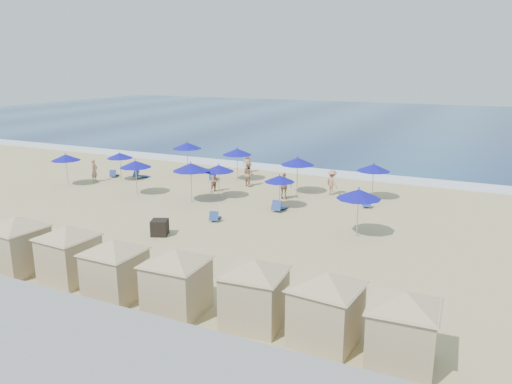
% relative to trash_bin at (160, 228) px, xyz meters
% --- Properties ---
extents(ground, '(160.00, 160.00, 0.00)m').
position_rel_trash_bin_xyz_m(ground, '(0.64, 3.09, -0.42)').
color(ground, tan).
rests_on(ground, ground).
extents(ocean, '(160.00, 80.00, 0.06)m').
position_rel_trash_bin_xyz_m(ocean, '(0.64, 58.09, -0.39)').
color(ocean, navy).
rests_on(ocean, ground).
extents(surf_line, '(160.00, 2.50, 0.08)m').
position_rel_trash_bin_xyz_m(surf_line, '(0.64, 18.59, -0.38)').
color(surf_line, white).
rests_on(surf_line, ground).
extents(trash_bin, '(1.09, 1.09, 0.83)m').
position_rel_trash_bin_xyz_m(trash_bin, '(0.00, 0.00, 0.00)').
color(trash_bin, black).
rests_on(trash_bin, ground).
extents(cabana_0, '(4.33, 4.33, 2.73)m').
position_rel_trash_bin_xyz_m(cabana_0, '(-2.62, -6.48, 1.14)').
color(cabana_0, tan).
rests_on(cabana_0, ground).
extents(cabana_1, '(4.18, 4.18, 2.63)m').
position_rel_trash_bin_xyz_m(cabana_1, '(0.08, -6.25, 1.09)').
color(cabana_1, tan).
rests_on(cabana_1, ground).
extents(cabana_2, '(4.13, 4.13, 2.59)m').
position_rel_trash_bin_xyz_m(cabana_2, '(2.86, -6.66, 1.07)').
color(cabana_2, tan).
rests_on(cabana_2, ground).
extents(cabana_3, '(4.24, 4.24, 2.66)m').
position_rel_trash_bin_xyz_m(cabana_3, '(5.64, -6.60, 1.11)').
color(cabana_3, tan).
rests_on(cabana_3, ground).
extents(cabana_4, '(4.19, 4.19, 2.63)m').
position_rel_trash_bin_xyz_m(cabana_4, '(8.54, -6.19, 1.09)').
color(cabana_4, tan).
rests_on(cabana_4, ground).
extents(cabana_5, '(4.25, 4.25, 2.68)m').
position_rel_trash_bin_xyz_m(cabana_5, '(11.11, -6.23, 1.12)').
color(cabana_5, tan).
rests_on(cabana_5, ground).
extents(cabana_6, '(4.16, 4.16, 2.61)m').
position_rel_trash_bin_xyz_m(cabana_6, '(13.53, -6.45, 1.08)').
color(cabana_6, tan).
rests_on(cabana_6, ground).
extents(umbrella_0, '(1.99, 1.99, 2.26)m').
position_rel_trash_bin_xyz_m(umbrella_0, '(-10.35, 9.14, 1.55)').
color(umbrella_0, '#A5A8AD').
rests_on(umbrella_0, ground).
extents(umbrella_1, '(2.12, 2.12, 2.42)m').
position_rel_trash_bin_xyz_m(umbrella_1, '(-12.90, 6.21, 1.68)').
color(umbrella_1, '#A5A8AD').
rests_on(umbrella_1, ground).
extents(umbrella_2, '(2.38, 2.38, 2.70)m').
position_rel_trash_bin_xyz_m(umbrella_2, '(-7.04, 13.43, 1.93)').
color(umbrella_2, '#A5A8AD').
rests_on(umbrella_2, ground).
extents(umbrella_3, '(2.18, 2.18, 2.48)m').
position_rel_trash_bin_xyz_m(umbrella_3, '(-6.50, 6.24, 1.73)').
color(umbrella_3, '#A5A8AD').
rests_on(umbrella_3, ground).
extents(umbrella_4, '(2.28, 2.28, 2.60)m').
position_rel_trash_bin_xyz_m(umbrella_4, '(-2.26, 13.07, 1.84)').
color(umbrella_4, '#A5A8AD').
rests_on(umbrella_4, ground).
extents(umbrella_5, '(2.08, 2.08, 2.37)m').
position_rel_trash_bin_xyz_m(umbrella_5, '(-0.92, 7.88, 1.63)').
color(umbrella_5, '#A5A8AD').
rests_on(umbrella_5, ground).
extents(umbrella_6, '(2.37, 2.37, 2.70)m').
position_rel_trash_bin_xyz_m(umbrella_6, '(-2.02, 6.22, 1.93)').
color(umbrella_6, '#A5A8AD').
rests_on(umbrella_6, ground).
extents(umbrella_7, '(2.33, 2.33, 2.65)m').
position_rel_trash_bin_xyz_m(umbrella_7, '(3.39, 11.21, 1.88)').
color(umbrella_7, '#A5A8AD').
rests_on(umbrella_7, ground).
extents(umbrella_8, '(1.91, 1.91, 2.17)m').
position_rel_trash_bin_xyz_m(umbrella_8, '(3.66, 7.44, 1.47)').
color(umbrella_8, '#A5A8AD').
rests_on(umbrella_8, ground).
extents(umbrella_9, '(2.19, 2.19, 2.50)m').
position_rel_trash_bin_xyz_m(umbrella_9, '(8.43, 12.00, 1.75)').
color(umbrella_9, '#A5A8AD').
rests_on(umbrella_9, ground).
extents(umbrella_10, '(2.32, 2.32, 2.64)m').
position_rel_trash_bin_xyz_m(umbrella_10, '(9.39, 4.34, 1.87)').
color(umbrella_10, '#A5A8AD').
rests_on(umbrella_10, ground).
extents(beach_chair_0, '(0.93, 1.24, 0.62)m').
position_rel_trash_bin_xyz_m(beach_chair_0, '(-11.74, 9.89, -0.20)').
color(beach_chair_0, navy).
rests_on(beach_chair_0, ground).
extents(beach_chair_1, '(0.94, 1.43, 0.73)m').
position_rel_trash_bin_xyz_m(beach_chair_1, '(-9.55, 10.39, -0.17)').
color(beach_chair_1, navy).
rests_on(beach_chair_1, ground).
extents(beach_chair_2, '(0.99, 1.31, 0.66)m').
position_rel_trash_bin_xyz_m(beach_chair_2, '(-4.01, 12.31, -0.19)').
color(beach_chair_2, navy).
rests_on(beach_chair_2, ground).
extents(beach_chair_3, '(0.86, 1.25, 0.63)m').
position_rel_trash_bin_xyz_m(beach_chair_3, '(1.33, 3.44, -0.20)').
color(beach_chair_3, navy).
rests_on(beach_chair_3, ground).
extents(beach_chair_4, '(0.64, 1.38, 0.75)m').
position_rel_trash_bin_xyz_m(beach_chair_4, '(3.89, 6.86, -0.16)').
color(beach_chair_4, navy).
rests_on(beach_chair_4, ground).
extents(beach_chair_5, '(0.83, 1.25, 0.63)m').
position_rel_trash_bin_xyz_m(beach_chair_5, '(8.53, 10.04, -0.20)').
color(beach_chair_5, navy).
rests_on(beach_chair_5, ground).
extents(beachgoer_0, '(0.54, 0.71, 1.76)m').
position_rel_trash_bin_xyz_m(beachgoer_0, '(-11.90, 7.94, 0.46)').
color(beachgoer_0, tan).
rests_on(beachgoer_0, ground).
extents(beachgoer_1, '(1.08, 0.99, 1.78)m').
position_rel_trash_bin_xyz_m(beachgoer_1, '(-0.67, 11.82, 0.47)').
color(beachgoer_1, tan).
rests_on(beachgoer_1, ground).
extents(beachgoer_2, '(1.11, 0.57, 1.81)m').
position_rel_trash_bin_xyz_m(beachgoer_2, '(3.12, 9.52, 0.49)').
color(beachgoer_2, tan).
rests_on(beachgoer_2, ground).
extents(beachgoer_3, '(1.29, 1.23, 1.75)m').
position_rel_trash_bin_xyz_m(beachgoer_3, '(5.65, 12.01, 0.46)').
color(beachgoer_3, tan).
rests_on(beachgoer_3, ground).
extents(beachgoer_4, '(0.88, 0.71, 1.57)m').
position_rel_trash_bin_xyz_m(beachgoer_4, '(-2.91, 16.09, 0.37)').
color(beachgoer_4, tan).
rests_on(beachgoer_4, ground).
extents(beachgoer_5, '(0.85, 0.96, 1.66)m').
position_rel_trash_bin_xyz_m(beachgoer_5, '(-2.01, 9.28, 0.41)').
color(beachgoer_5, tan).
rests_on(beachgoer_5, ground).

